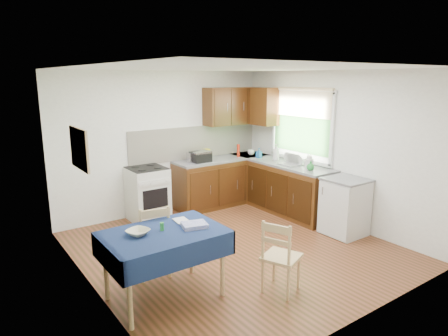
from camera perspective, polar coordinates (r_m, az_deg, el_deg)
floor at (r=5.82m, az=1.56°, el=-11.34°), size 4.20×4.20×0.00m
ceiling at (r=5.31m, az=1.73°, el=14.08°), size 4.00×4.20×0.02m
wall_back at (r=7.19m, az=-8.50°, el=3.61°), size 4.00×0.02×2.50m
wall_front at (r=4.01m, az=20.06°, el=-4.35°), size 4.00×0.02×2.50m
wall_left at (r=4.55m, az=-18.93°, el=-2.29°), size 0.02×4.20×2.50m
wall_right at (r=6.81m, az=15.23°, el=2.78°), size 0.02×4.20×2.50m
base_cabinets at (r=7.40m, az=4.14°, el=-2.52°), size 1.90×2.30×0.86m
worktop_back at (r=7.54m, az=-0.24°, el=1.31°), size 1.90×0.60×0.04m
worktop_right at (r=7.08m, az=9.46°, el=0.39°), size 0.60×1.70×0.04m
worktop_corner at (r=7.92m, az=3.61°, el=1.85°), size 0.60×0.60×0.04m
splashback at (r=7.50m, az=-4.01°, el=3.70°), size 2.70×0.02×0.60m
upper_cabinets at (r=7.69m, az=2.68°, el=8.82°), size 1.20×0.85×0.70m
stove at (r=6.89m, az=-10.85°, el=-3.64°), size 0.60×0.61×0.92m
window at (r=7.19m, az=10.96°, el=6.74°), size 0.04×1.48×1.26m
fridge at (r=6.43m, az=16.88°, el=-5.31°), size 0.58×0.60×0.89m
corkboard at (r=4.77m, az=-19.94°, el=2.60°), size 0.04×0.62×0.47m
dining_table at (r=4.40m, az=-8.62°, el=-10.27°), size 1.28×0.86×0.77m
chair_far at (r=4.96m, az=-10.09°, el=-9.92°), size 0.48×0.48×0.91m
chair_near at (r=4.58m, az=8.00°, el=-12.15°), size 0.50×0.50×0.86m
toaster at (r=7.18m, az=-4.26°, el=1.60°), size 0.26×0.16×0.20m
sandwich_press at (r=7.19m, az=-3.39°, el=1.66°), size 0.33×0.29×0.19m
sauce_bottle at (r=7.61m, az=2.06°, el=2.49°), size 0.05×0.05×0.24m
yellow_packet at (r=7.47m, az=-2.61°, el=2.05°), size 0.16×0.14×0.18m
dish_rack at (r=7.06m, az=9.82°, el=0.69°), size 0.43×0.33×0.20m
kettle at (r=6.71m, az=12.06°, el=0.71°), size 0.14×0.14×0.24m
cup at (r=7.83m, az=3.88°, el=2.25°), size 0.17×0.17×0.10m
soap_bottle_a at (r=7.31m, az=7.45°, el=2.22°), size 0.15×0.15×0.31m
soap_bottle_b at (r=7.54m, az=5.01°, el=2.15°), size 0.10×0.10×0.19m
soap_bottle_c at (r=6.66m, az=12.25°, el=0.36°), size 0.18×0.18×0.16m
plate_bowl at (r=4.32m, az=-12.19°, el=-8.97°), size 0.30×0.30×0.06m
book at (r=4.60m, az=-6.97°, el=-7.63°), size 0.17×0.22×0.02m
spice_jar at (r=4.38m, az=-8.85°, el=-8.26°), size 0.04×0.04×0.09m
tea_towel at (r=4.44m, az=-4.25°, el=-8.13°), size 0.31×0.27×0.05m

